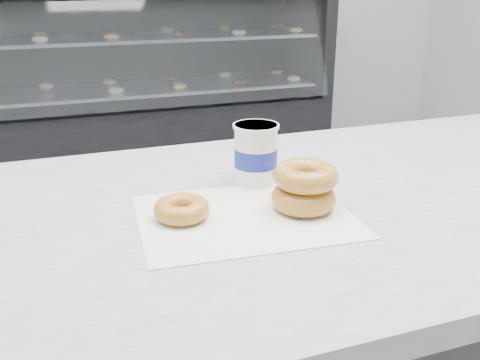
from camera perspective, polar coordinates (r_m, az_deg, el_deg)
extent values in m
cube|color=silver|center=(1.04, 15.98, -1.49)|extent=(3.06, 0.76, 0.04)
cube|color=black|center=(3.67, -9.84, 4.59)|extent=(2.40, 0.70, 0.50)
cube|color=black|center=(3.86, -11.32, 14.79)|extent=(2.40, 0.06, 0.75)
cube|color=black|center=(3.91, 7.13, 15.09)|extent=(0.08, 0.70, 0.75)
cube|color=white|center=(3.24, -9.50, 13.79)|extent=(2.28, 0.16, 0.70)
cube|color=silver|center=(3.59, -10.16, 9.65)|extent=(2.20, 0.55, 0.02)
cube|color=silver|center=(3.54, -10.50, 14.73)|extent=(2.20, 0.55, 0.02)
cube|color=silver|center=(0.86, 0.57, -3.89)|extent=(0.36, 0.29, 0.00)
torus|color=gold|center=(0.85, -6.24, -3.09)|extent=(0.10, 0.10, 0.03)
torus|color=gold|center=(0.89, 6.77, -1.92)|extent=(0.11, 0.11, 0.04)
torus|color=gold|center=(0.88, 7.02, 0.44)|extent=(0.15, 0.15, 0.04)
cylinder|color=white|center=(0.98, 1.69, 2.77)|extent=(0.09, 0.09, 0.11)
cylinder|color=white|center=(0.97, 1.72, 5.78)|extent=(0.08, 0.08, 0.01)
cylinder|color=navy|center=(0.99, 1.69, 2.50)|extent=(0.09, 0.09, 0.03)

